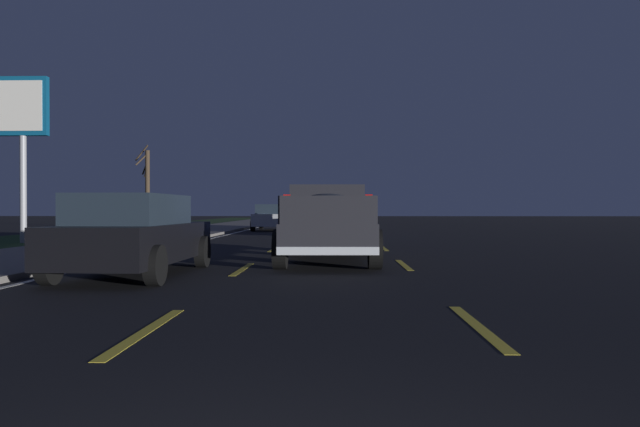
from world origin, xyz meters
The scene contains 10 objects.
ground centered at (27.00, 0.00, 0.00)m, with size 144.00×144.00×0.00m, color black.
sidewalk_shoulder centered at (27.00, 7.45, 0.06)m, with size 108.00×4.00×0.12m, color slate.
grass_verge centered at (27.00, 12.45, 0.00)m, with size 108.00×6.00×0.01m, color #1E3819.
lane_markings centered at (29.82, 3.09, 0.00)m, with size 108.00×7.04×0.01m.
pickup_truck centered at (12.32, 0.00, 0.98)m, with size 5.46×2.36×1.87m.
sedan_black centered at (9.25, 3.63, 0.78)m, with size 4.44×2.08×1.54m.
sedan_silver centered at (31.93, 3.60, 0.78)m, with size 4.44×2.09×1.54m.
sedan_blue centered at (25.63, 0.13, 0.78)m, with size 4.43×2.07×1.54m.
gas_price_sign centered at (19.33, 11.49, 4.62)m, with size 0.27×1.90×6.21m.
bare_tree_far centered at (33.89, 11.75, 2.68)m, with size 1.36×1.03×5.34m.
Camera 1 is at (-1.37, -0.22, 1.27)m, focal length 31.62 mm.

